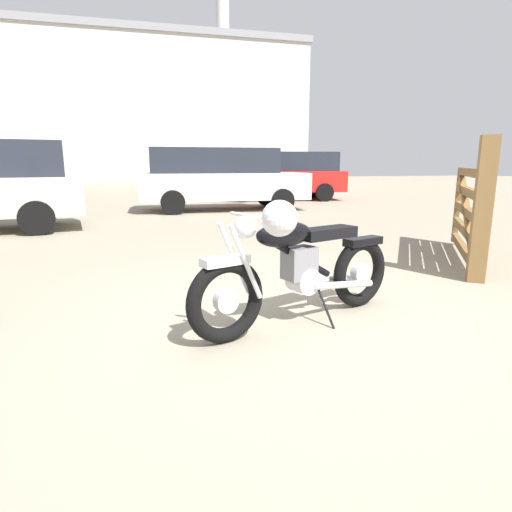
{
  "coord_description": "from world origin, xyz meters",
  "views": [
    {
      "loc": [
        -1.35,
        -3.31,
        1.29
      ],
      "look_at": [
        -0.27,
        0.39,
        0.46
      ],
      "focal_mm": 29.83,
      "sensor_mm": 36.0,
      "label": 1
    }
  ],
  "objects_px": {
    "timber_gate": "(470,211)",
    "silver_sedan_mid": "(242,173)",
    "vintage_motorcycle": "(298,266)",
    "dark_sedan_left": "(282,174)",
    "pale_sedan_back": "(220,177)"
  },
  "relations": [
    {
      "from": "vintage_motorcycle",
      "to": "dark_sedan_left",
      "type": "xyz_separation_m",
      "value": [
        4.19,
        12.05,
        0.45
      ]
    },
    {
      "from": "timber_gate",
      "to": "silver_sedan_mid",
      "type": "bearing_deg",
      "value": 33.04
    },
    {
      "from": "pale_sedan_back",
      "to": "silver_sedan_mid",
      "type": "xyz_separation_m",
      "value": [
        2.37,
        6.65,
        0.0
      ]
    },
    {
      "from": "timber_gate",
      "to": "pale_sedan_back",
      "type": "distance_m",
      "value": 7.84
    },
    {
      "from": "pale_sedan_back",
      "to": "timber_gate",
      "type": "bearing_deg",
      "value": -73.82
    },
    {
      "from": "silver_sedan_mid",
      "to": "pale_sedan_back",
      "type": "bearing_deg",
      "value": -99.94
    },
    {
      "from": "vintage_motorcycle",
      "to": "silver_sedan_mid",
      "type": "relative_size",
      "value": 0.41
    },
    {
      "from": "vintage_motorcycle",
      "to": "dark_sedan_left",
      "type": "distance_m",
      "value": 12.76
    },
    {
      "from": "timber_gate",
      "to": "dark_sedan_left",
      "type": "distance_m",
      "value": 10.7
    },
    {
      "from": "vintage_motorcycle",
      "to": "timber_gate",
      "type": "bearing_deg",
      "value": -173.27
    },
    {
      "from": "timber_gate",
      "to": "silver_sedan_mid",
      "type": "height_order",
      "value": "silver_sedan_mid"
    },
    {
      "from": "timber_gate",
      "to": "silver_sedan_mid",
      "type": "relative_size",
      "value": 0.43
    },
    {
      "from": "pale_sedan_back",
      "to": "dark_sedan_left",
      "type": "bearing_deg",
      "value": 48.63
    },
    {
      "from": "timber_gate",
      "to": "pale_sedan_back",
      "type": "relative_size",
      "value": 0.45
    },
    {
      "from": "dark_sedan_left",
      "to": "silver_sedan_mid",
      "type": "xyz_separation_m",
      "value": [
        -0.6,
        3.66,
        0.0
      ]
    }
  ]
}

